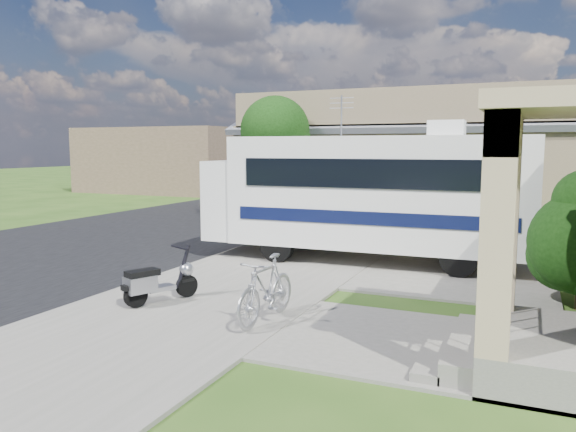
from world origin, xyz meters
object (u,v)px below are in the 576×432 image
at_px(bicycle, 266,293).
at_px(pickup_truck, 269,192).
at_px(motorhome, 368,192).
at_px(van, 312,184).
at_px(scooter, 157,282).
at_px(garden_hose, 480,338).

bearing_deg(bicycle, pickup_truck, 118.88).
xyz_separation_m(motorhome, van, (-7.40, 15.48, -0.93)).
distance_m(motorhome, bicycle, 5.64).
relative_size(scooter, pickup_truck, 0.23).
bearing_deg(pickup_truck, scooter, 105.86).
relative_size(motorhome, pickup_truck, 1.31).
xyz_separation_m(van, garden_hose, (10.47, -20.61, -0.69)).
bearing_deg(motorhome, scooter, -115.53).
relative_size(scooter, bicycle, 0.81).
bearing_deg(motorhome, garden_hose, -60.75).
relative_size(motorhome, van, 1.45).
xyz_separation_m(scooter, van, (-5.04, 20.83, 0.35)).
bearing_deg(bicycle, motorhome, 92.29).
height_order(pickup_truck, van, pickup_truck).
bearing_deg(bicycle, van, 112.74).
bearing_deg(garden_hose, bicycle, -173.20).
height_order(bicycle, pickup_truck, pickup_truck).
distance_m(scooter, bicycle, 2.24).
distance_m(scooter, van, 21.43).
height_order(motorhome, bicycle, motorhome).
xyz_separation_m(motorhome, bicycle, (-0.13, -5.51, -1.20)).
xyz_separation_m(pickup_truck, van, (-0.45, 6.53, -0.05)).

